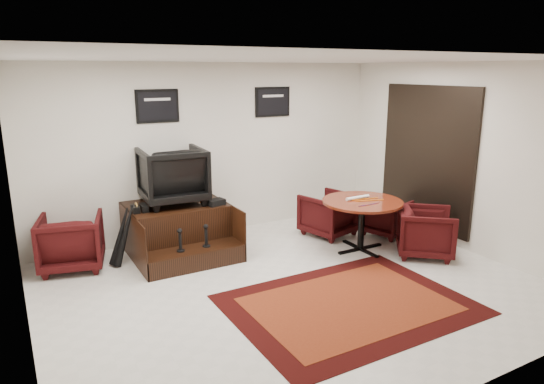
# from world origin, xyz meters

# --- Properties ---
(ground) EXTENTS (6.00, 6.00, 0.00)m
(ground) POSITION_xyz_m (0.00, 0.00, 0.00)
(ground) COLOR beige
(ground) RESTS_ON ground
(room_shell) EXTENTS (6.02, 5.02, 2.81)m
(room_shell) POSITION_xyz_m (0.41, 0.12, 1.79)
(room_shell) COLOR white
(room_shell) RESTS_ON ground
(area_rug) EXTENTS (2.75, 2.06, 0.01)m
(area_rug) POSITION_xyz_m (0.31, -0.75, 0.01)
(area_rug) COLOR black
(area_rug) RESTS_ON ground
(shine_podium) EXTENTS (1.43, 1.47, 0.74)m
(shine_podium) POSITION_xyz_m (-0.87, 1.87, 0.34)
(shine_podium) COLOR black
(shine_podium) RESTS_ON ground
(shine_chair) EXTENTS (0.96, 0.90, 0.93)m
(shine_chair) POSITION_xyz_m (-0.87, 2.01, 1.20)
(shine_chair) COLOR black
(shine_chair) RESTS_ON shine_podium
(shoes_pair) EXTENTS (0.22, 0.26, 0.09)m
(shoes_pair) POSITION_xyz_m (-1.43, 1.82, 0.78)
(shoes_pair) COLOR black
(shoes_pair) RESTS_ON shine_podium
(polish_kit) EXTENTS (0.28, 0.22, 0.09)m
(polish_kit) POSITION_xyz_m (-0.36, 1.60, 0.78)
(polish_kit) COLOR black
(polish_kit) RESTS_ON shine_podium
(umbrella_black) EXTENTS (0.33, 0.13, 0.90)m
(umbrella_black) POSITION_xyz_m (-1.68, 1.74, 0.45)
(umbrella_black) COLOR black
(umbrella_black) RESTS_ON ground
(umbrella_hooked) EXTENTS (0.31, 0.12, 0.84)m
(umbrella_hooked) POSITION_xyz_m (-1.73, 1.83, 0.42)
(umbrella_hooked) COLOR black
(umbrella_hooked) RESTS_ON ground
(armchair_side) EXTENTS (0.97, 0.93, 0.83)m
(armchair_side) POSITION_xyz_m (-2.35, 2.02, 0.42)
(armchair_side) COLOR black
(armchair_side) RESTS_ON ground
(meeting_table) EXTENTS (1.20, 1.20, 0.78)m
(meeting_table) POSITION_xyz_m (1.58, 0.60, 0.69)
(meeting_table) COLOR #49190A
(meeting_table) RESTS_ON ground
(table_chair_back) EXTENTS (0.92, 0.88, 0.78)m
(table_chair_back) POSITION_xyz_m (1.57, 1.43, 0.39)
(table_chair_back) COLOR black
(table_chair_back) RESTS_ON ground
(table_chair_window) EXTENTS (0.78, 0.80, 0.67)m
(table_chair_window) POSITION_xyz_m (2.41, 0.95, 0.33)
(table_chair_window) COLOR black
(table_chair_window) RESTS_ON ground
(table_chair_corner) EXTENTS (1.04, 1.05, 0.79)m
(table_chair_corner) POSITION_xyz_m (2.28, -0.04, 0.39)
(table_chair_corner) COLOR black
(table_chair_corner) RESTS_ON ground
(paper_roll) EXTENTS (0.42, 0.06, 0.05)m
(paper_roll) POSITION_xyz_m (1.57, 0.69, 0.81)
(paper_roll) COLOR white
(paper_roll) RESTS_ON meeting_table
(table_clutter) EXTENTS (0.57, 0.32, 0.01)m
(table_clutter) POSITION_xyz_m (1.63, 0.53, 0.79)
(table_clutter) COLOR #D1640B
(table_clutter) RESTS_ON meeting_table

